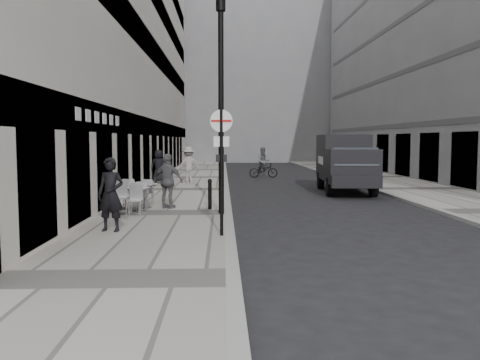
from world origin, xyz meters
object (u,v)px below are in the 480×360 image
at_px(panel_van, 345,160).
at_px(cyclist, 263,166).
at_px(walking_man, 111,194).
at_px(lamppost, 221,96).
at_px(sign_post, 221,153).

height_order(panel_van, cyclist, panel_van).
bearing_deg(cyclist, walking_man, -106.81).
distance_m(walking_man, panel_van, 13.52).
bearing_deg(panel_van, walking_man, -124.29).
xyz_separation_m(walking_man, cyclist, (5.41, 19.55, -0.29)).
height_order(lamppost, cyclist, lamppost).
bearing_deg(lamppost, sign_post, -89.73).
bearing_deg(sign_post, panel_van, 68.11).
height_order(sign_post, cyclist, sign_post).
distance_m(sign_post, panel_van, 12.57).
xyz_separation_m(walking_man, lamppost, (2.77, 3.01, 2.72)).
bearing_deg(cyclist, lamppost, -100.43).
xyz_separation_m(walking_man, panel_van, (8.46, 10.53, 0.44)).
distance_m(walking_man, cyclist, 20.29).
bearing_deg(walking_man, panel_van, 63.81).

